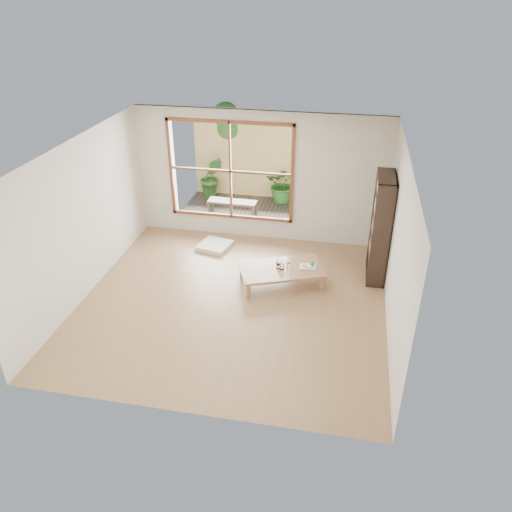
{
  "coord_description": "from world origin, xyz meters",
  "views": [
    {
      "loc": [
        1.7,
        -6.72,
        4.76
      ],
      "look_at": [
        0.26,
        0.63,
        0.55
      ],
      "focal_mm": 35.0,
      "sensor_mm": 36.0,
      "label": 1
    }
  ],
  "objects_px": {
    "bookshelf": "(380,228)",
    "low_table": "(281,270)",
    "food_tray": "(309,266)",
    "garden_bench": "(232,203)"
  },
  "relations": [
    {
      "from": "bookshelf",
      "to": "low_table",
      "type": "bearing_deg",
      "value": -159.72
    },
    {
      "from": "food_tray",
      "to": "garden_bench",
      "type": "bearing_deg",
      "value": 122.82
    },
    {
      "from": "low_table",
      "to": "bookshelf",
      "type": "distance_m",
      "value": 1.86
    },
    {
      "from": "low_table",
      "to": "garden_bench",
      "type": "distance_m",
      "value": 3.02
    },
    {
      "from": "garden_bench",
      "to": "low_table",
      "type": "bearing_deg",
      "value": -58.29
    },
    {
      "from": "food_tray",
      "to": "garden_bench",
      "type": "distance_m",
      "value": 3.16
    },
    {
      "from": "low_table",
      "to": "bookshelf",
      "type": "bearing_deg",
      "value": -1.4
    },
    {
      "from": "food_tray",
      "to": "bookshelf",
      "type": "bearing_deg",
      "value": 16.11
    },
    {
      "from": "bookshelf",
      "to": "food_tray",
      "type": "height_order",
      "value": "bookshelf"
    },
    {
      "from": "low_table",
      "to": "bookshelf",
      "type": "height_order",
      "value": "bookshelf"
    }
  ]
}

